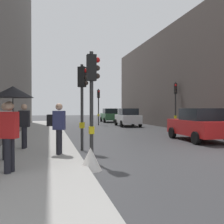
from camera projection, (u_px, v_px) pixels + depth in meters
ground_plane at (212, 156)px, 9.37m from camera, size 120.00×120.00×0.00m
sidewalk_kerb at (40, 140)px, 13.73m from camera, size 3.03×40.00×0.16m
building_facade_right at (222, 79)px, 25.22m from camera, size 12.00×29.88×9.25m
traffic_light_near_left at (92, 86)px, 8.30m from camera, size 0.43×0.24×3.58m
traffic_light_far_median at (99, 100)px, 27.14m from camera, size 0.25×0.43×3.81m
traffic_light_near_right at (83, 91)px, 10.71m from camera, size 0.45×0.36×3.58m
traffic_light_mid_street at (175, 97)px, 21.29m from camera, size 0.33×0.45×3.93m
car_white_compact at (128, 117)px, 25.46m from camera, size 2.22×4.30×1.76m
car_red_sedan at (199, 125)px, 13.91m from camera, size 2.16×4.27×1.76m
car_green_estate at (110, 115)px, 33.11m from camera, size 2.17×4.28×1.76m
pedestrian_with_umbrella at (12, 105)px, 6.35m from camera, size 1.00×1.00×2.14m
pedestrian_with_black_backpack at (4, 127)px, 8.01m from camera, size 0.60×0.36×1.77m
pedestrian_with_grey_backpack at (58, 125)px, 8.96m from camera, size 0.65×0.43×1.77m
pedestrian_in_dark_coat at (24, 124)px, 10.29m from camera, size 0.44×0.36×1.77m
warning_sign_triangle at (91, 159)px, 7.26m from camera, size 0.64×0.64×0.65m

